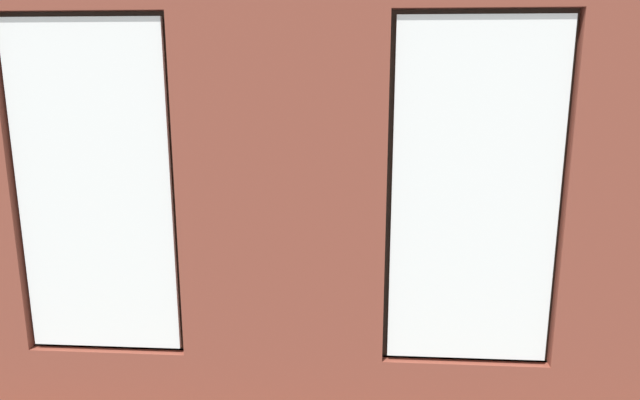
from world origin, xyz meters
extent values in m
cube|color=#99663D|center=(0.00, 0.00, -0.05)|extent=(6.65, 5.64, 0.10)
cube|color=brown|center=(0.00, 2.44, 1.57)|extent=(1.18, 0.16, 3.15)
cube|color=white|center=(-1.08, 2.48, 1.59)|extent=(0.91, 0.03, 1.92)
cube|color=#38281E|center=(-1.08, 2.42, 1.59)|extent=(0.97, 0.04, 1.98)
cube|color=brown|center=(1.08, 2.44, 0.30)|extent=(0.97, 0.16, 0.60)
cube|color=white|center=(1.08, 2.48, 1.59)|extent=(0.91, 0.03, 1.92)
cube|color=#38281E|center=(1.08, 2.42, 1.59)|extent=(0.97, 0.04, 1.98)
cube|color=tan|center=(0.00, 2.34, 0.57)|extent=(3.32, 0.24, 0.06)
cube|color=black|center=(0.00, 2.35, 1.82)|extent=(0.39, 0.03, 0.52)
cube|color=#A33875|center=(0.00, 2.34, 1.82)|extent=(0.33, 0.01, 0.46)
cube|color=silver|center=(2.97, 0.20, 1.57)|extent=(0.10, 4.64, 3.15)
cube|color=black|center=(-0.17, 1.74, 0.21)|extent=(2.02, 0.85, 0.42)
cube|color=black|center=(-0.17, 2.07, 0.61)|extent=(2.02, 0.24, 0.38)
cube|color=black|center=(-1.08, 1.74, 0.52)|extent=(0.22, 0.85, 0.24)
cube|color=black|center=(0.73, 1.74, 0.52)|extent=(0.22, 0.85, 0.24)
cube|color=black|center=(-0.57, 1.70, 0.48)|extent=(0.73, 0.65, 0.12)
cube|color=black|center=(0.22, 1.70, 0.48)|extent=(0.73, 0.65, 0.12)
cube|color=black|center=(-2.27, 0.50, 0.21)|extent=(0.88, 2.09, 0.42)
cube|color=black|center=(-2.60, 0.51, 0.61)|extent=(0.27, 2.08, 0.38)
cube|color=black|center=(-2.29, -0.42, 0.52)|extent=(0.85, 0.23, 0.24)
cube|color=black|center=(-2.26, 1.43, 0.52)|extent=(0.85, 0.23, 0.24)
cube|color=black|center=(-2.24, -0.04, 0.48)|extent=(0.65, 0.51, 0.12)
cube|color=black|center=(-2.23, 0.50, 0.48)|extent=(0.65, 0.51, 0.12)
cube|color=black|center=(-2.22, 1.05, 0.48)|extent=(0.65, 0.51, 0.12)
cube|color=olive|center=(-0.28, -0.22, 0.39)|extent=(1.59, 0.71, 0.04)
cube|color=olive|center=(-1.01, -0.51, 0.18)|extent=(0.07, 0.07, 0.37)
cube|color=olive|center=(0.46, -0.51, 0.18)|extent=(0.07, 0.07, 0.37)
cube|color=olive|center=(-1.01, 0.07, 0.18)|extent=(0.07, 0.07, 0.37)
cube|color=olive|center=(0.46, 0.07, 0.18)|extent=(0.07, 0.07, 0.37)
cylinder|color=#B23D38|center=(-0.28, -0.22, 0.45)|extent=(0.07, 0.07, 0.08)
cylinder|color=#B7333D|center=(0.20, -0.11, 0.46)|extent=(0.08, 0.08, 0.10)
cylinder|color=beige|center=(-0.71, -0.34, 0.45)|extent=(0.10, 0.10, 0.08)
sphere|color=#286B2D|center=(-0.71, -0.34, 0.54)|extent=(0.12, 0.12, 0.12)
cube|color=black|center=(-0.08, -0.31, 0.42)|extent=(0.08, 0.18, 0.02)
cube|color=#B2B2B7|center=(-0.40, -0.11, 0.42)|extent=(0.14, 0.17, 0.02)
cube|color=black|center=(2.67, -0.40, 0.27)|extent=(1.15, 0.42, 0.54)
cube|color=black|center=(2.67, -0.40, 0.56)|extent=(0.40, 0.20, 0.05)
cube|color=black|center=(2.67, -0.40, 0.62)|extent=(0.06, 0.04, 0.06)
cube|color=black|center=(2.67, -0.40, 0.91)|extent=(0.92, 0.04, 0.53)
cube|color=black|center=(2.67, -0.42, 0.91)|extent=(0.87, 0.01, 0.48)
cylinder|color=olive|center=(-0.01, -1.56, 0.14)|extent=(0.51, 0.51, 0.28)
ellipsoid|color=silver|center=(-0.01, -1.56, 0.48)|extent=(1.12, 1.12, 0.45)
ellipsoid|color=navy|center=(0.08, -1.56, 0.59)|extent=(0.44, 0.44, 0.18)
cylinder|color=gray|center=(-1.92, -0.98, 0.08)|extent=(0.15, 0.15, 0.17)
cylinder|color=brown|center=(-1.92, -0.98, 0.22)|extent=(0.02, 0.02, 0.10)
ellipsoid|color=#1E5B28|center=(-1.92, -0.98, 0.41)|extent=(0.31, 0.31, 0.28)
cone|color=#286B2D|center=(-2.26, 1.90, 0.86)|extent=(0.51, 0.14, 0.50)
cylinder|color=#47423D|center=(-2.47, -1.82, 0.15)|extent=(0.34, 0.34, 0.31)
cylinder|color=brown|center=(-2.47, -1.82, 0.35)|extent=(0.05, 0.05, 0.09)
ellipsoid|color=#1E5B28|center=(-2.47, -1.82, 0.68)|extent=(0.74, 0.74, 0.56)
cylinder|color=#9E5638|center=(-1.18, -0.94, 0.08)|extent=(0.15, 0.15, 0.16)
cylinder|color=brown|center=(-1.18, -0.94, 0.22)|extent=(0.02, 0.02, 0.14)
ellipsoid|color=#337F38|center=(-1.18, -0.94, 0.38)|extent=(0.25, 0.25, 0.17)
cylinder|color=beige|center=(-1.64, 1.74, 0.14)|extent=(0.26, 0.26, 0.29)
cylinder|color=brown|center=(-1.64, 1.74, 0.57)|extent=(0.05, 0.05, 0.57)
cone|color=#286B2D|center=(-1.45, 1.71, 1.01)|extent=(0.50, 0.23, 0.43)
cone|color=#286B2D|center=(-1.56, 1.90, 1.03)|extent=(0.33, 0.48, 0.45)
cone|color=#286B2D|center=(-1.76, 1.80, 1.07)|extent=(0.42, 0.32, 0.50)
cone|color=#286B2D|center=(-1.78, 1.64, 1.04)|extent=(0.46, 0.38, 0.46)
cone|color=#286B2D|center=(-1.59, 1.55, 1.01)|extent=(0.27, 0.51, 0.42)
cylinder|color=gray|center=(2.12, 0.62, 0.17)|extent=(0.32, 0.32, 0.35)
cylinder|color=brown|center=(2.12, 0.62, 0.40)|extent=(0.05, 0.05, 0.11)
ellipsoid|color=#3D8E42|center=(2.12, 0.62, 0.75)|extent=(0.71, 0.71, 0.59)
cylinder|color=gray|center=(2.37, -1.77, 0.15)|extent=(0.32, 0.32, 0.29)
cylinder|color=brown|center=(2.37, -1.77, 0.43)|extent=(0.06, 0.06, 0.27)
cone|color=#337F38|center=(2.53, -1.79, 0.74)|extent=(0.46, 0.23, 0.47)
cone|color=#337F38|center=(2.44, -1.65, 0.75)|extent=(0.35, 0.45, 0.48)
cone|color=#337F38|center=(2.34, -1.59, 0.71)|extent=(0.25, 0.50, 0.43)
cone|color=#337F38|center=(2.24, -1.71, 0.75)|extent=(0.46, 0.32, 0.48)
cone|color=#337F38|center=(2.20, -1.83, 0.72)|extent=(0.50, 0.31, 0.44)
cone|color=#337F38|center=(2.33, -1.89, 0.76)|extent=(0.29, 0.43, 0.49)
cone|color=#337F38|center=(2.44, -1.89, 0.76)|extent=(0.34, 0.45, 0.48)
camera|label=1|loc=(-0.43, 5.58, 2.27)|focal=32.00mm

